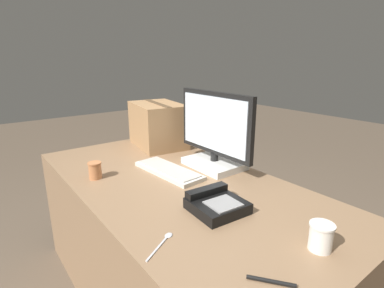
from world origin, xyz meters
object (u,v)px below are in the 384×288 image
object	(u,v)px
monitor	(215,137)
spoon	(163,241)
keyboard	(169,170)
cardboard_box	(158,125)
paper_cup_left	(95,170)
paper_cup_right	(321,237)
desk_phone	(216,204)
pen_marker	(271,281)

from	to	relation	value
monitor	spoon	bearing A→B (deg)	-54.54
keyboard	cardboard_box	xyz separation A→B (m)	(-0.49, 0.23, 0.14)
paper_cup_left	cardboard_box	xyz separation A→B (m)	(-0.32, 0.58, 0.11)
keyboard	paper_cup_right	size ratio (longest dim) A/B	4.84
desk_phone	spoon	world-z (taller)	desk_phone
keyboard	spoon	distance (m)	0.64
monitor	pen_marker	distance (m)	0.95
monitor	cardboard_box	bearing A→B (deg)	-177.13
desk_phone	pen_marker	world-z (taller)	desk_phone
monitor	spoon	xyz separation A→B (m)	(0.45, -0.63, -0.18)
monitor	desk_phone	xyz separation A→B (m)	(0.39, -0.33, -0.15)
desk_phone	cardboard_box	world-z (taller)	cardboard_box
desk_phone	pen_marker	xyz separation A→B (m)	(0.41, -0.16, -0.02)
cardboard_box	spoon	bearing A→B (deg)	-30.52
desk_phone	pen_marker	distance (m)	0.44
spoon	pen_marker	world-z (taller)	pen_marker
paper_cup_left	pen_marker	bearing A→B (deg)	6.36
monitor	keyboard	size ratio (longest dim) A/B	1.23
keyboard	cardboard_box	world-z (taller)	cardboard_box
paper_cup_right	spoon	distance (m)	0.52
keyboard	desk_phone	bearing A→B (deg)	-13.36
monitor	keyboard	distance (m)	0.32
paper_cup_right	pen_marker	xyz separation A→B (m)	(0.00, -0.25, -0.04)
pen_marker	spoon	bearing A→B (deg)	164.68
paper_cup_right	cardboard_box	world-z (taller)	cardboard_box
paper_cup_right	pen_marker	bearing A→B (deg)	-89.73
paper_cup_right	pen_marker	distance (m)	0.26
cardboard_box	pen_marker	world-z (taller)	cardboard_box
monitor	pen_marker	bearing A→B (deg)	-31.67
keyboard	cardboard_box	distance (m)	0.56
paper_cup_right	pen_marker	size ratio (longest dim) A/B	0.80
paper_cup_left	paper_cup_right	bearing A→B (deg)	19.50
paper_cup_left	cardboard_box	bearing A→B (deg)	119.03
keyboard	pen_marker	size ratio (longest dim) A/B	3.85
desk_phone	spoon	distance (m)	0.30
keyboard	cardboard_box	size ratio (longest dim) A/B	0.96
monitor	pen_marker	xyz separation A→B (m)	(0.80, -0.49, -0.17)
paper_cup_right	cardboard_box	size ratio (longest dim) A/B	0.20
monitor	paper_cup_right	bearing A→B (deg)	-16.71
keyboard	pen_marker	xyz separation A→B (m)	(0.88, -0.23, -0.01)
monitor	paper_cup_left	distance (m)	0.67
desk_phone	spoon	bearing A→B (deg)	-75.21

